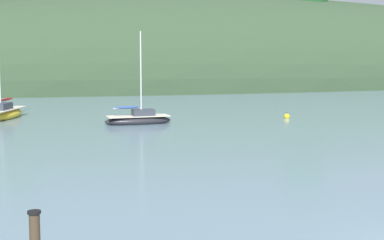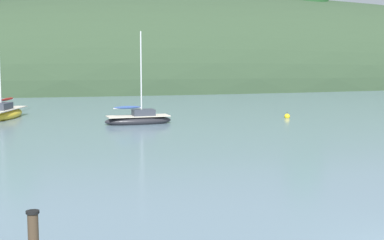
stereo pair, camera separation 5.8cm
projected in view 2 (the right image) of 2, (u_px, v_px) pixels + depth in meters
far_shoreline_hill at (240, 85)px, 90.17m from camera, size 150.00×36.00×30.61m
sailboat_grey_yawl at (139, 119)px, 40.53m from camera, size 4.78×1.63×6.69m
sailboat_cream_ketch at (3, 113)px, 43.89m from camera, size 4.13×6.37×9.04m
mooring_buoy_outer at (287, 116)px, 44.26m from camera, size 0.44×0.44×0.54m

